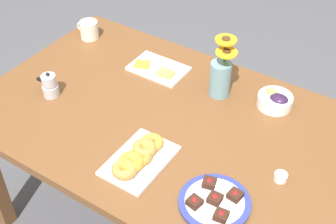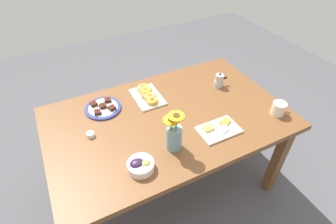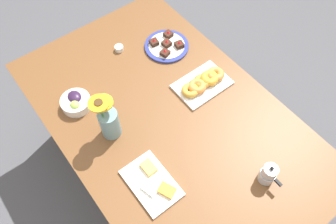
{
  "view_description": "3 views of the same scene",
  "coord_description": "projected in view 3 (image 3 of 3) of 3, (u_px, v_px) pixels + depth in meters",
  "views": [
    {
      "loc": [
        -0.78,
        1.19,
        2.01
      ],
      "look_at": [
        0.0,
        0.0,
        0.78
      ],
      "focal_mm": 50.0,
      "sensor_mm": 36.0,
      "label": 1
    },
    {
      "loc": [
        -0.6,
        -1.18,
        1.91
      ],
      "look_at": [
        0.0,
        0.0,
        0.78
      ],
      "focal_mm": 28.0,
      "sensor_mm": 36.0,
      "label": 2
    },
    {
      "loc": [
        0.66,
        -0.51,
        2.1
      ],
      "look_at": [
        0.0,
        0.0,
        0.78
      ],
      "focal_mm": 35.0,
      "sensor_mm": 36.0,
      "label": 3
    }
  ],
  "objects": [
    {
      "name": "croissant_platter",
      "position": [
        203.0,
        83.0,
        1.68
      ],
      "size": [
        0.19,
        0.28,
        0.05
      ],
      "color": "white",
      "rests_on": "dining_table"
    },
    {
      "name": "cheese_platter",
      "position": [
        152.0,
        183.0,
        1.41
      ],
      "size": [
        0.26,
        0.17,
        0.03
      ],
      "color": "white",
      "rests_on": "dining_table"
    },
    {
      "name": "dining_table",
      "position": [
        168.0,
        125.0,
        1.67
      ],
      "size": [
        1.6,
        1.0,
        0.74
      ],
      "color": "brown",
      "rests_on": "ground_plane"
    },
    {
      "name": "moka_pot",
      "position": [
        268.0,
        174.0,
        1.39
      ],
      "size": [
        0.11,
        0.07,
        0.12
      ],
      "color": "#B7B7BC",
      "rests_on": "dining_table"
    },
    {
      "name": "dessert_plate",
      "position": [
        167.0,
        46.0,
        1.83
      ],
      "size": [
        0.25,
        0.25,
        0.05
      ],
      "color": "navy",
      "rests_on": "dining_table"
    },
    {
      "name": "ground_plane",
      "position": [
        168.0,
        173.0,
        2.22
      ],
      "size": [
        6.0,
        6.0,
        0.0
      ],
      "primitive_type": "plane",
      "color": "#4C4C51"
    },
    {
      "name": "jam_cup_honey",
      "position": [
        119.0,
        48.0,
        1.82
      ],
      "size": [
        0.05,
        0.05,
        0.03
      ],
      "color": "white",
      "rests_on": "dining_table"
    },
    {
      "name": "flower_vase",
      "position": [
        109.0,
        122.0,
        1.47
      ],
      "size": [
        0.11,
        0.11,
        0.27
      ],
      "color": "#6B939E",
      "rests_on": "dining_table"
    },
    {
      "name": "grape_bowl",
      "position": [
        76.0,
        102.0,
        1.61
      ],
      "size": [
        0.15,
        0.15,
        0.07
      ],
      "color": "white",
      "rests_on": "dining_table"
    }
  ]
}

